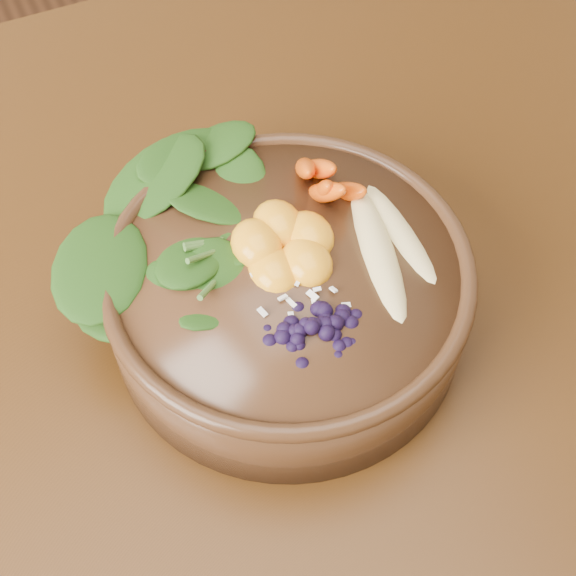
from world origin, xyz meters
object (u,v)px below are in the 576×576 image
Objects in this scene: stoneware_bowl at (288,295)px; mandarin_cluster at (285,235)px; carrot_cluster at (326,147)px; kale_heap at (213,202)px; banana_halves at (391,230)px; dining_table at (225,366)px; blueberry_pile at (314,314)px.

mandarin_cluster is at bearing 73.73° from stoneware_bowl.
mandarin_cluster is (0.00, 0.02, 0.05)m from stoneware_bowl.
mandarin_cluster is (-0.06, -0.05, -0.02)m from carrot_cluster.
mandarin_cluster is at bearing -51.72° from kale_heap.
carrot_cluster is at bearing 46.38° from stoneware_bowl.
carrot_cluster reaches higher than banana_halves.
kale_heap reaches higher than banana_halves.
kale_heap is 0.06m from mandarin_cluster.
dining_table is 5.77× the size of stoneware_bowl.
mandarin_cluster reaches higher than dining_table.
carrot_cluster reaches higher than dining_table.
dining_table is 0.23m from carrot_cluster.
stoneware_bowl is 0.12m from carrot_cluster.
dining_table is 10.51× the size of banana_halves.
carrot_cluster is 0.08m from banana_halves.
dining_table is at bearing 160.65° from mandarin_cluster.
kale_heap is 2.07× the size of mandarin_cluster.
dining_table is 8.81× the size of kale_heap.
blueberry_pile is at bearing -97.07° from stoneware_bowl.
carrot_cluster reaches higher than kale_heap.
stoneware_bowl is 0.08m from blueberry_pile.
blueberry_pile is (-0.09, -0.05, 0.01)m from banana_halves.
mandarin_cluster is 0.69× the size of blueberry_pile.
carrot_cluster is at bearing 15.41° from dining_table.
stoneware_bowl is 3.15× the size of mandarin_cluster.
stoneware_bowl is at bearing -63.06° from kale_heap.
banana_halves is at bearing -33.48° from kale_heap.
mandarin_cluster is 0.07m from blueberry_pile.
banana_halves is (0.11, -0.07, -0.01)m from kale_heap.
stoneware_bowl is at bearing 82.93° from blueberry_pile.
kale_heap is at bearing 101.87° from blueberry_pile.
dining_table is 20.93× the size of carrot_cluster.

